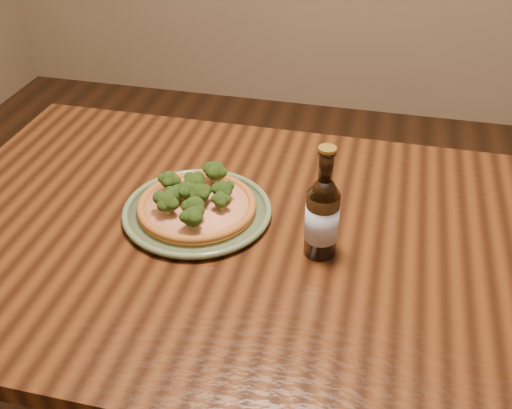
% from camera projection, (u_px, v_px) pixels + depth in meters
% --- Properties ---
extents(table, '(1.60, 0.90, 0.75)m').
position_uv_depth(table, '(301.00, 276.00, 1.24)').
color(table, '#42210E').
rests_on(table, ground).
extents(plate, '(0.31, 0.31, 0.02)m').
position_uv_depth(plate, '(197.00, 211.00, 1.26)').
color(plate, '#526545').
rests_on(plate, table).
extents(pizza, '(0.25, 0.25, 0.07)m').
position_uv_depth(pizza, '(196.00, 203.00, 1.25)').
color(pizza, '#A05E24').
rests_on(pizza, plate).
extents(beer_bottle, '(0.06, 0.06, 0.23)m').
position_uv_depth(beer_bottle, '(322.00, 216.00, 1.12)').
color(beer_bottle, black).
rests_on(beer_bottle, table).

